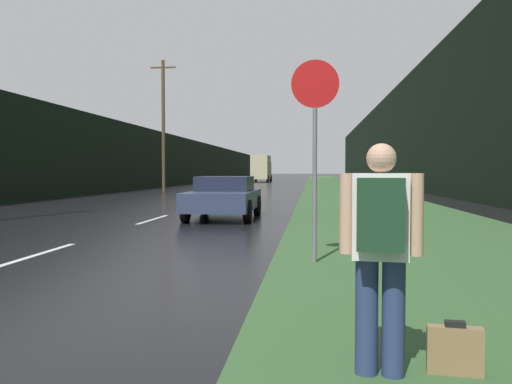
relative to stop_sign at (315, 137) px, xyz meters
The scene contains 12 objects.
grass_verge 32.92m from the stop_sign, 85.95° to the left, with size 6.00×240.00×0.02m, color #33562D.
lane_stripe_b 5.17m from the stop_sign, behind, with size 0.12×3.00×0.01m, color silver.
lane_stripe_c 8.92m from the stop_sign, 123.26° to the left, with size 0.12×3.00×0.01m, color silver.
lane_stripe_d 15.17m from the stop_sign, 108.48° to the left, with size 0.12×3.00×0.01m, color silver.
treeline_far_side 45.29m from the stop_sign, 109.15° to the left, with size 2.00×140.00×5.09m, color black.
treeline_near_side 43.66m from the stop_sign, 78.99° to the left, with size 2.00×140.00×8.92m, color black.
utility_pole_far 31.22m from the stop_sign, 109.86° to the left, with size 1.80×0.24×9.29m.
stop_sign is the anchor object (origin of this frame).
hitchhiker_with_backpack 4.84m from the stop_sign, 84.82° to the right, with size 0.57×0.44×1.64m.
suitcase 5.04m from the stop_sign, 78.25° to the right, with size 0.39×0.15×0.40m.
car_passing_near 8.50m from the stop_sign, 108.92° to the left, with size 1.98×4.35×1.28m.
delivery_truck 64.59m from the stop_sign, 96.05° to the left, with size 2.38×7.86×3.54m.
Camera 1 is at (4.72, -1.27, 1.45)m, focal length 38.00 mm.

